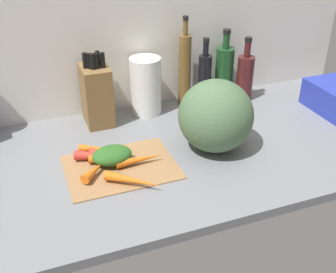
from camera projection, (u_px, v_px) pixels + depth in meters
ground_plane at (193, 148)px, 146.36cm from camera, size 170.00×80.00×3.00cm
wall_back at (155, 31)px, 161.84cm from camera, size 170.00×3.00×60.00cm
cutting_board at (121, 167)px, 132.76cm from camera, size 34.89×26.25×0.80cm
carrot_0 at (140, 159)px, 133.00cm from camera, size 15.89×2.99×2.96cm
carrot_1 at (94, 171)px, 127.23cm from camera, size 9.68×9.58×3.24cm
carrot_2 at (100, 149)px, 138.43cm from camera, size 13.98×8.71×2.83cm
carrot_3 at (105, 154)px, 135.38cm from camera, size 10.19×8.41×3.15cm
carrot_4 at (106, 159)px, 133.13cm from camera, size 11.22×6.78×2.76cm
carrot_5 at (133, 181)px, 122.90cm from camera, size 15.81×13.53×3.13cm
carrot_6 at (101, 156)px, 134.51cm from camera, size 16.99×10.10×3.27cm
carrot_greens_pile at (112, 155)px, 132.83cm from camera, size 12.83×9.87×5.43cm
winter_squash at (216, 116)px, 137.66cm from camera, size 25.07×25.02×24.43cm
knife_block at (97, 94)px, 154.12cm from camera, size 9.90×14.07×27.84cm
paper_towel_roll at (146, 86)px, 161.59cm from camera, size 11.96×11.96×22.65cm
bottle_0 at (185, 69)px, 166.92cm from camera, size 5.03×5.03×36.33cm
bottle_1 at (205, 77)px, 170.55cm from camera, size 5.42×5.42×27.32cm
bottle_2 at (224, 72)px, 173.95cm from camera, size 7.58×7.58×29.55cm
bottle_3 at (245, 77)px, 173.08cm from camera, size 6.94×6.94×26.85cm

